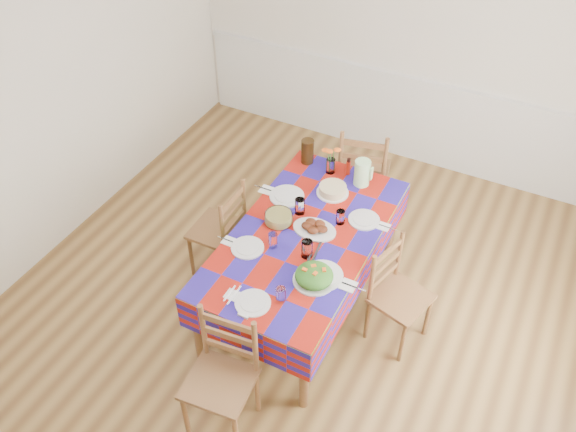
# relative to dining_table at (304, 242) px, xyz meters

# --- Properties ---
(room) EXTENTS (4.58, 5.08, 2.78)m
(room) POSITION_rel_dining_table_xyz_m (0.03, -0.24, 0.70)
(room) COLOR brown
(room) RESTS_ON ground
(wainscot) EXTENTS (4.41, 0.06, 0.92)m
(wainscot) POSITION_rel_dining_table_xyz_m (0.03, 2.25, -0.16)
(wainscot) COLOR white
(wainscot) RESTS_ON room
(dining_table) EXTENTS (1.00, 1.86, 0.73)m
(dining_table) POSITION_rel_dining_table_xyz_m (0.00, 0.00, 0.00)
(dining_table) COLOR brown
(dining_table) RESTS_ON room
(setting_near_head) EXTENTS (0.39, 0.26, 0.11)m
(setting_near_head) POSITION_rel_dining_table_xyz_m (0.03, -0.70, 0.11)
(setting_near_head) COLOR silver
(setting_near_head) RESTS_ON dining_table
(setting_left_near) EXTENTS (0.44, 0.26, 0.11)m
(setting_left_near) POSITION_rel_dining_table_xyz_m (-0.25, -0.28, 0.10)
(setting_left_near) COLOR silver
(setting_left_near) RESTS_ON dining_table
(setting_left_far) EXTENTS (0.50, 0.30, 0.13)m
(setting_left_far) POSITION_rel_dining_table_xyz_m (-0.25, 0.28, 0.11)
(setting_left_far) COLOR silver
(setting_left_far) RESTS_ON dining_table
(setting_right_near) EXTENTS (0.54, 0.31, 0.14)m
(setting_right_near) POSITION_rel_dining_table_xyz_m (0.23, -0.27, 0.11)
(setting_right_near) COLOR silver
(setting_right_near) RESTS_ON dining_table
(setting_right_far) EXTENTS (0.45, 0.26, 0.11)m
(setting_right_far) POSITION_rel_dining_table_xyz_m (0.28, 0.31, 0.10)
(setting_right_far) COLOR silver
(setting_right_far) RESTS_ON dining_table
(meat_platter) EXTENTS (0.33, 0.24, 0.06)m
(meat_platter) POSITION_rel_dining_table_xyz_m (0.05, 0.08, 0.11)
(meat_platter) COLOR silver
(meat_platter) RESTS_ON dining_table
(salad_platter) EXTENTS (0.29, 0.29, 0.12)m
(salad_platter) POSITION_rel_dining_table_xyz_m (0.26, -0.38, 0.13)
(salad_platter) COLOR silver
(salad_platter) RESTS_ON dining_table
(pasta_bowl) EXTENTS (0.21, 0.21, 0.08)m
(pasta_bowl) POSITION_rel_dining_table_xyz_m (-0.23, 0.04, 0.12)
(pasta_bowl) COLOR white
(pasta_bowl) RESTS_ON dining_table
(cake) EXTENTS (0.26, 0.26, 0.07)m
(cake) POSITION_rel_dining_table_xyz_m (-0.01, 0.53, 0.11)
(cake) COLOR silver
(cake) RESTS_ON dining_table
(serving_utensils) EXTENTS (0.14, 0.30, 0.01)m
(serving_utensils) POSITION_rel_dining_table_xyz_m (0.13, -0.12, 0.08)
(serving_utensils) COLOR black
(serving_utensils) RESTS_ON dining_table
(flower_vase) EXTENTS (0.15, 0.13, 0.25)m
(flower_vase) POSITION_rel_dining_table_xyz_m (-0.14, 0.77, 0.18)
(flower_vase) COLOR white
(flower_vase) RESTS_ON dining_table
(hot_sauce) EXTENTS (0.04, 0.04, 0.15)m
(hot_sauce) POSITION_rel_dining_table_xyz_m (-0.00, 0.81, 0.16)
(hot_sauce) COLOR red
(hot_sauce) RESTS_ON dining_table
(green_pitcher) EXTENTS (0.13, 0.13, 0.22)m
(green_pitcher) POSITION_rel_dining_table_xyz_m (0.15, 0.74, 0.19)
(green_pitcher) COLOR #B8EDA7
(green_pitcher) RESTS_ON dining_table
(tea_pitcher) EXTENTS (0.11, 0.11, 0.21)m
(tea_pitcher) POSITION_rel_dining_table_xyz_m (-0.37, 0.81, 0.19)
(tea_pitcher) COLOR black
(tea_pitcher) RESTS_ON dining_table
(name_card) EXTENTS (0.07, 0.02, 0.02)m
(name_card) POSITION_rel_dining_table_xyz_m (-0.02, -0.86, 0.09)
(name_card) COLOR silver
(name_card) RESTS_ON dining_table
(chair_near) EXTENTS (0.45, 0.44, 0.94)m
(chair_near) POSITION_rel_dining_table_xyz_m (-0.00, -1.17, -0.18)
(chair_near) COLOR brown
(chair_near) RESTS_ON room
(chair_far) EXTENTS (0.51, 0.50, 0.99)m
(chair_far) POSITION_rel_dining_table_xyz_m (0.01, 1.17, -0.16)
(chair_far) COLOR brown
(chair_far) RESTS_ON room
(chair_left) EXTENTS (0.39, 0.41, 0.90)m
(chair_left) POSITION_rel_dining_table_xyz_m (-0.74, 0.00, -0.20)
(chair_left) COLOR brown
(chair_left) RESTS_ON room
(chair_right) EXTENTS (0.46, 0.47, 0.87)m
(chair_right) POSITION_rel_dining_table_xyz_m (0.75, 0.01, -0.22)
(chair_right) COLOR brown
(chair_right) RESTS_ON room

